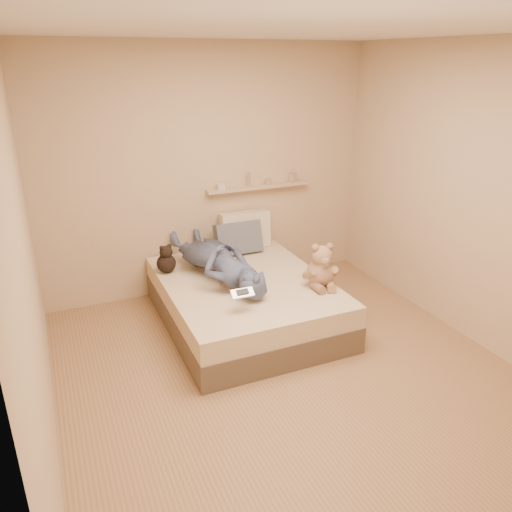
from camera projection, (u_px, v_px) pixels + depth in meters
name	position (u px, v px, depth m)	size (l,w,h in m)	color
room	(291.00, 223.00, 3.66)	(3.80, 3.80, 3.80)	#9D7451
bed	(245.00, 301.00, 4.85)	(1.50, 1.90, 0.45)	brown
game_console	(242.00, 293.00, 4.11)	(0.19, 0.08, 0.07)	silver
teddy_bear	(321.00, 269.00, 4.57)	(0.35, 0.35, 0.43)	#A47A5A
dark_plush	(166.00, 260.00, 4.89)	(0.19, 0.19, 0.29)	black
pillow_cream	(245.00, 230.00, 5.53)	(0.55, 0.16, 0.40)	beige
pillow_grey	(238.00, 238.00, 5.37)	(0.50, 0.14, 0.34)	slate
person	(217.00, 260.00, 4.78)	(0.53, 1.46, 0.35)	#4E587A
wall_shelf	(259.00, 187.00, 5.50)	(1.20, 0.12, 0.03)	tan
shelf_bottles	(262.00, 180.00, 5.49)	(0.95, 0.10, 0.16)	silver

